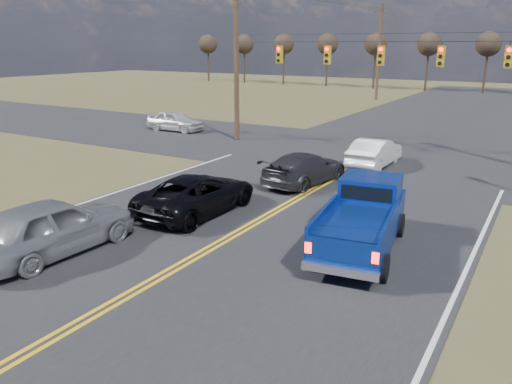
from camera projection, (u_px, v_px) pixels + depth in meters
The scene contains 12 objects.
ground at pixel (147, 285), 12.63m from camera, with size 160.00×160.00×0.00m, color brown.
road_main at pixel (313, 190), 20.85m from camera, with size 14.00×120.00×0.02m, color #28282B.
road_cross at pixel (374, 155), 27.42m from camera, with size 120.00×12.00×0.02m, color #28282B.
signal_gantry at pixel (389, 61), 25.56m from camera, with size 19.60×4.83×10.00m.
utility_poles at pixel (375, 58), 25.11m from camera, with size 19.60×58.32×10.00m.
treeline at pixel (423, 47), 33.16m from camera, with size 87.00×117.80×7.40m.
pickup_truck at pixel (362, 219), 14.59m from camera, with size 2.71×5.45×1.96m.
silver_suv at pixel (53, 226), 14.35m from camera, with size 1.99×4.93×1.68m, color gray.
black_suv at pixel (197, 194), 17.95m from camera, with size 2.34×5.07×1.41m, color black.
white_car_queue at pixel (375, 152), 24.77m from camera, with size 1.50×4.31×1.42m, color white.
dgrey_car_queue at pixel (305, 168), 21.75m from camera, with size 1.91×4.69×1.36m, color #323136.
cross_car_west at pixel (175, 121), 34.94m from camera, with size 4.15×1.67×1.41m, color silver.
Camera 1 is at (8.27, -8.37, 5.87)m, focal length 35.00 mm.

